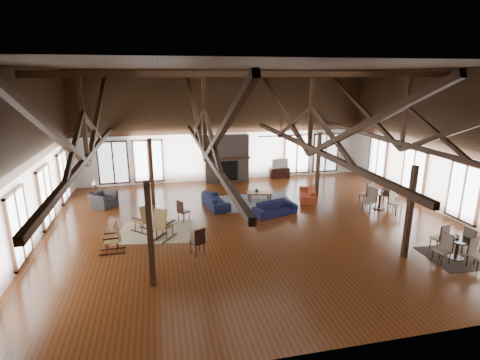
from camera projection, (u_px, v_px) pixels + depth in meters
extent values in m
plane|color=#573012|center=(258.00, 226.00, 14.69)|extent=(16.00, 16.00, 0.00)
cube|color=black|center=(260.00, 67.00, 13.07)|extent=(16.00, 14.00, 0.02)
cube|color=white|center=(225.00, 127.00, 20.46)|extent=(16.00, 0.02, 6.00)
cube|color=white|center=(353.00, 219.00, 7.30)|extent=(16.00, 0.02, 6.00)
cube|color=white|center=(23.00, 161.00, 12.21)|extent=(0.02, 14.00, 6.00)
cube|color=white|center=(444.00, 143.00, 15.55)|extent=(0.02, 14.00, 6.00)
cube|color=#321F0E|center=(260.00, 74.00, 13.14)|extent=(15.60, 0.18, 0.22)
cube|color=#321F0E|center=(87.00, 157.00, 12.62)|extent=(0.16, 13.70, 0.18)
cube|color=#321F0E|center=(83.00, 117.00, 12.25)|extent=(0.14, 0.14, 2.70)
cube|color=#321F0E|center=(98.00, 111.00, 15.58)|extent=(0.15, 7.07, 3.12)
cube|color=#321F0E|center=(58.00, 137.00, 9.00)|extent=(0.15, 7.07, 3.12)
cube|color=#321F0E|center=(205.00, 152.00, 13.45)|extent=(0.16, 13.70, 0.18)
cube|color=#321F0E|center=(204.00, 114.00, 13.09)|extent=(0.14, 0.14, 2.70)
cube|color=#321F0E|center=(194.00, 109.00, 16.41)|extent=(0.15, 7.07, 3.12)
cube|color=#321F0E|center=(221.00, 132.00, 9.83)|extent=(0.15, 7.07, 3.12)
cube|color=#321F0E|center=(309.00, 147.00, 14.29)|extent=(0.16, 13.70, 0.18)
cube|color=#321F0E|center=(311.00, 112.00, 13.92)|extent=(0.14, 0.14, 2.70)
cube|color=#321F0E|center=(281.00, 108.00, 17.25)|extent=(0.15, 7.07, 3.12)
cube|color=#321F0E|center=(359.00, 127.00, 10.67)|extent=(0.15, 7.07, 3.12)
cube|color=#321F0E|center=(402.00, 144.00, 15.12)|extent=(0.16, 13.70, 0.18)
cube|color=#321F0E|center=(406.00, 110.00, 14.76)|extent=(0.14, 0.14, 2.70)
cube|color=#321F0E|center=(360.00, 106.00, 18.08)|extent=(0.15, 7.07, 3.12)
cube|color=#321F0E|center=(478.00, 124.00, 11.50)|extent=(0.15, 7.07, 3.12)
cube|color=#321F0E|center=(150.00, 235.00, 10.16)|extent=(0.16, 0.16, 3.05)
cube|color=#321F0E|center=(409.00, 212.00, 11.83)|extent=(0.16, 0.16, 3.05)
cube|color=#321F0E|center=(152.00, 172.00, 16.74)|extent=(0.16, 0.16, 3.05)
cube|color=#321F0E|center=(318.00, 163.00, 18.41)|extent=(0.16, 0.16, 3.05)
cube|color=#68594F|center=(227.00, 158.00, 20.62)|extent=(2.40, 0.62, 2.60)
cube|color=black|center=(228.00, 171.00, 20.50)|extent=(1.10, 0.06, 1.10)
cube|color=#331B0F|center=(227.00, 158.00, 20.34)|extent=(2.50, 0.20, 0.12)
cylinder|color=black|center=(281.00, 126.00, 12.76)|extent=(0.04, 0.04, 0.70)
cylinder|color=black|center=(281.00, 136.00, 12.86)|extent=(0.20, 0.20, 0.10)
cube|color=black|center=(293.00, 135.00, 12.95)|extent=(0.70, 0.12, 0.02)
cube|color=black|center=(277.00, 134.00, 13.28)|extent=(0.12, 0.70, 0.02)
cube|color=black|center=(268.00, 136.00, 12.76)|extent=(0.70, 0.12, 0.02)
cube|color=black|center=(285.00, 138.00, 12.44)|extent=(0.12, 0.70, 0.02)
imported|color=#131334|center=(275.00, 208.00, 15.84)|extent=(2.02, 1.27, 0.55)
imported|color=#141C39|center=(216.00, 200.00, 16.80)|extent=(2.08, 1.08, 0.58)
imported|color=#AA3E21|center=(307.00, 194.00, 17.81)|extent=(1.95, 1.28, 0.53)
cube|color=brown|center=(259.00, 193.00, 17.48)|extent=(1.24, 0.79, 0.06)
cube|color=brown|center=(250.00, 199.00, 17.26)|extent=(0.06, 0.06, 0.38)
cube|color=brown|center=(248.00, 197.00, 17.61)|extent=(0.06, 0.06, 0.38)
cube|color=brown|center=(270.00, 198.00, 17.46)|extent=(0.06, 0.06, 0.38)
cube|color=brown|center=(268.00, 195.00, 17.81)|extent=(0.06, 0.06, 0.38)
imported|color=#B2B2B2|center=(257.00, 190.00, 17.49)|extent=(0.20, 0.20, 0.19)
imported|color=#272729|center=(104.00, 200.00, 16.74)|extent=(1.30, 1.34, 0.66)
cube|color=black|center=(97.00, 196.00, 17.39)|extent=(0.44, 0.44, 0.59)
cylinder|color=black|center=(95.00, 186.00, 17.26)|extent=(0.08, 0.08, 0.35)
cone|color=white|center=(95.00, 182.00, 17.20)|extent=(0.31, 0.31, 0.25)
cube|color=olive|center=(142.00, 221.00, 14.10)|extent=(0.64, 0.64, 0.05)
cube|color=olive|center=(146.00, 214.00, 13.90)|extent=(0.45, 0.45, 0.67)
cube|color=black|center=(139.00, 232.00, 14.04)|extent=(0.61, 0.61, 0.05)
cube|color=black|center=(147.00, 229.00, 14.36)|extent=(0.61, 0.61, 0.05)
cube|color=olive|center=(164.00, 226.00, 13.50)|extent=(0.70, 0.70, 0.05)
cube|color=olive|center=(160.00, 220.00, 13.19)|extent=(0.53, 0.45, 0.74)
cube|color=black|center=(160.00, 236.00, 13.69)|extent=(0.56, 0.78, 0.05)
cube|color=black|center=(170.00, 238.00, 13.54)|extent=(0.56, 0.78, 0.05)
cube|color=olive|center=(112.00, 241.00, 12.43)|extent=(0.46, 0.48, 0.05)
cube|color=olive|center=(117.00, 231.00, 12.40)|extent=(0.20, 0.47, 0.67)
cube|color=black|center=(112.00, 254.00, 12.36)|extent=(0.82, 0.08, 0.05)
cube|color=black|center=(113.00, 249.00, 12.71)|extent=(0.82, 0.08, 0.05)
cube|color=black|center=(184.00, 212.00, 15.08)|extent=(0.54, 0.54, 0.05)
cube|color=black|center=(180.00, 207.00, 14.88)|extent=(0.26, 0.33, 0.50)
cylinder|color=black|center=(184.00, 216.00, 15.13)|extent=(0.03, 0.03, 0.41)
cube|color=black|center=(197.00, 242.00, 12.28)|extent=(0.53, 0.53, 0.05)
cube|color=black|center=(200.00, 237.00, 12.07)|extent=(0.38, 0.20, 0.52)
cylinder|color=black|center=(197.00, 248.00, 12.34)|extent=(0.03, 0.03, 0.43)
cylinder|color=black|center=(458.00, 240.00, 11.91)|extent=(0.78, 0.78, 0.04)
cylinder|color=black|center=(457.00, 249.00, 12.00)|extent=(0.10, 0.10, 0.64)
cylinder|color=black|center=(455.00, 258.00, 12.08)|extent=(0.47, 0.47, 0.04)
cylinder|color=black|center=(381.00, 193.00, 16.43)|extent=(0.86, 0.86, 0.04)
cylinder|color=black|center=(380.00, 200.00, 16.52)|extent=(0.10, 0.10, 0.71)
cylinder|color=black|center=(379.00, 208.00, 16.62)|extent=(0.52, 0.52, 0.04)
imported|color=#B2B2B2|center=(458.00, 237.00, 11.98)|extent=(0.16, 0.16, 0.09)
imported|color=#B2B2B2|center=(382.00, 191.00, 16.43)|extent=(0.15, 0.15, 0.10)
cube|color=black|center=(279.00, 173.00, 21.61)|extent=(1.13, 0.42, 0.57)
imported|color=#B2B2B2|center=(279.00, 163.00, 21.45)|extent=(0.98, 0.23, 0.56)
cube|color=#BFB284|center=(155.00, 232.00, 14.15)|extent=(3.02, 2.54, 0.01)
cube|color=#192246|center=(257.00, 202.00, 17.47)|extent=(3.31, 2.51, 0.01)
cube|color=black|center=(458.00, 257.00, 12.17)|extent=(2.07, 1.90, 0.01)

